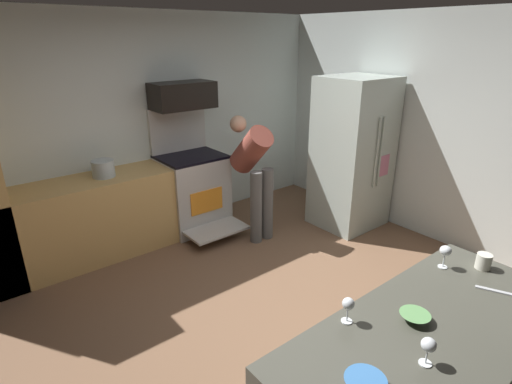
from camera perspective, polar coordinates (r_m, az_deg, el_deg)
name	(u,v)px	position (r m, az deg, el deg)	size (l,w,h in m)	color
ground_plane	(269,313)	(3.79, 1.90, -16.76)	(5.20, 4.80, 0.02)	brown
wall_back	(144,126)	(5.09, -15.49, 8.93)	(5.20, 0.12, 2.60)	silver
wall_right	(439,131)	(5.13, 24.40, 7.90)	(0.12, 4.80, 2.60)	silver
lower_cabinet_run	(88,220)	(4.75, -22.61, -3.72)	(2.40, 0.60, 0.90)	tan
oven_range	(193,189)	(5.16, -8.94, 0.40)	(0.76, 1.04, 1.51)	beige
microwave	(183,95)	(4.96, -10.29, 13.27)	(0.74, 0.38, 0.31)	black
refrigerator	(352,154)	(5.21, 13.44, 5.27)	(0.83, 0.76, 1.88)	#B1BEB5
person_cook	(254,168)	(4.73, -0.28, 3.36)	(0.31, 0.65, 1.44)	#595959
mixing_bowl_small	(415,317)	(2.40, 21.48, -16.13)	(0.16, 0.16, 0.04)	#619858
wine_glass_near	(445,252)	(2.91, 25.19, -7.63)	(0.07, 0.07, 0.16)	silver
wine_glass_far	(428,346)	(2.12, 23.18, -19.37)	(0.07, 0.07, 0.14)	silver
wine_glass_extra	(348,305)	(2.24, 12.89, -15.29)	(0.07, 0.07, 0.15)	silver
mug_coffee	(484,261)	(3.05, 29.47, -8.52)	(0.09, 0.09, 0.10)	silver
knife_chef	(501,292)	(2.86, 31.34, -12.00)	(0.28, 0.02, 0.01)	#B7BABF
stock_pot	(103,169)	(4.62, -20.76, 3.11)	(0.24, 0.24, 0.18)	#AEBBC1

